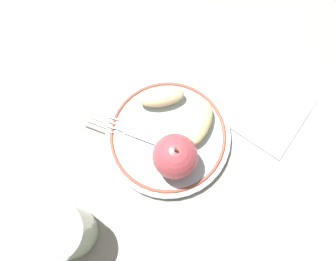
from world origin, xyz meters
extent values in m
plane|color=#ABA398|center=(0.00, 0.00, 0.00)|extent=(2.00, 2.00, 0.00)
cylinder|color=silver|center=(0.02, -0.01, 0.01)|extent=(0.21, 0.21, 0.01)
torus|color=#9F503D|center=(0.02, -0.01, 0.01)|extent=(0.19, 0.19, 0.01)
sphere|color=#CA4B54|center=(0.05, 0.03, 0.05)|extent=(0.07, 0.07, 0.07)
cylinder|color=brown|center=(0.05, 0.03, 0.09)|extent=(0.00, 0.00, 0.01)
ellipsoid|color=beige|center=(-0.03, -0.05, 0.03)|extent=(0.08, 0.08, 0.02)
ellipsoid|color=beige|center=(-0.03, 0.02, 0.03)|extent=(0.08, 0.05, 0.02)
cube|color=silver|center=(0.04, -0.03, 0.02)|extent=(0.04, 0.09, 0.00)
cube|color=silver|center=(0.06, -0.08, 0.02)|extent=(0.01, 0.02, 0.00)
cube|color=silver|center=(0.06, -0.12, 0.02)|extent=(0.02, 0.06, 0.00)
cube|color=silver|center=(0.06, -0.11, 0.02)|extent=(0.02, 0.06, 0.00)
cube|color=silver|center=(0.07, -0.11, 0.02)|extent=(0.02, 0.06, 0.00)
cube|color=silver|center=(0.08, -0.11, 0.02)|extent=(0.02, 0.06, 0.00)
cylinder|color=silver|center=(0.23, -0.03, 0.05)|extent=(0.08, 0.08, 0.10)
cube|color=silver|center=(-0.13, 0.10, 0.00)|extent=(0.14, 0.12, 0.01)
camera|label=1|loc=(0.15, 0.09, 0.53)|focal=35.00mm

